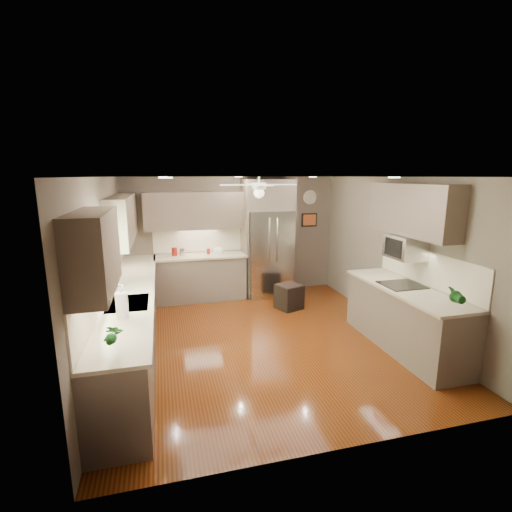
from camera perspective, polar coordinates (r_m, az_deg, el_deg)
name	(u,v)px	position (r m, az deg, el deg)	size (l,w,h in m)	color
floor	(264,339)	(5.98, 1.18, -12.63)	(5.00, 5.00, 0.00)	#441A09
ceiling	(264,177)	(5.42, 1.29, 12.09)	(5.00, 5.00, 0.00)	white
wall_back	(232,236)	(7.96, -3.65, 3.07)	(4.50, 4.50, 0.00)	#62554A
wall_front	(342,325)	(3.34, 13.11, -10.31)	(4.50, 4.50, 0.00)	#62554A
wall_left	(104,271)	(5.43, -22.31, -2.16)	(5.00, 5.00, 0.00)	#62554A
wall_right	(395,254)	(6.54, 20.58, 0.29)	(5.00, 5.00, 0.00)	#62554A
canister_a	(175,252)	(7.61, -12.43, 0.62)	(0.11, 0.11, 0.18)	maroon
canister_b	(182,252)	(7.61, -11.29, 0.60)	(0.10, 0.10, 0.15)	silver
canister_d	(208,251)	(7.66, -7.34, 0.73)	(0.07, 0.07, 0.11)	maroon
soap_bottle	(120,287)	(5.39, -20.18, -4.56)	(0.08, 0.08, 0.17)	white
potted_plant_left	(113,335)	(3.68, -21.14, -11.20)	(0.17, 0.11, 0.32)	#17521B
potted_plant_right	(456,296)	(5.06, 28.45, -5.39)	(0.19, 0.15, 0.34)	#17521B
bowl	(218,253)	(7.67, -5.80, 0.53)	(0.21, 0.21, 0.05)	beige
left_run	(132,318)	(5.76, -18.55, -9.06)	(0.65, 4.70, 1.45)	brown
back_run	(201,276)	(7.73, -8.45, -3.12)	(1.85, 0.65, 1.45)	brown
uppers	(208,217)	(6.01, -7.45, 6.00)	(4.50, 4.70, 0.95)	brown
window	(99,257)	(4.88, -23.00, -0.15)	(0.05, 1.12, 0.92)	#BFF2B2
sink	(128,305)	(5.01, -19.10, -7.18)	(0.50, 0.70, 0.32)	silver
refrigerator	(268,240)	(7.81, 1.89, 2.45)	(1.06, 0.75, 2.45)	silver
right_run	(405,317)	(5.94, 21.89, -8.67)	(0.70, 2.20, 1.45)	brown
microwave	(405,247)	(5.93, 21.99, 1.29)	(0.43, 0.55, 0.34)	silver
ceiling_fan	(259,188)	(5.72, 0.45, 10.41)	(1.18, 1.18, 0.32)	white
recessed_lights	(255,177)	(5.80, -0.19, 12.04)	(2.84, 3.14, 0.01)	white
wall_clock	(310,197)	(8.36, 8.29, 8.93)	(0.30, 0.03, 0.30)	white
framed_print	(309,220)	(8.40, 8.20, 5.52)	(0.36, 0.03, 0.30)	black
stool	(289,297)	(7.20, 5.10, -6.23)	(0.55, 0.55, 0.49)	black
paper_towel	(122,306)	(4.46, -19.91, -7.27)	(0.13, 0.13, 0.34)	white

